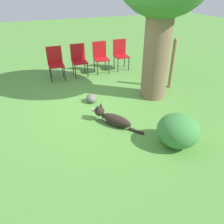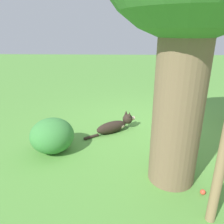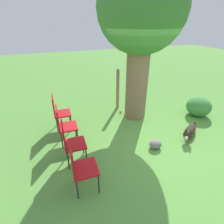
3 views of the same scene
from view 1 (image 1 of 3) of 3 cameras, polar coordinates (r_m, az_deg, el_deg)
The scene contains 10 objects.
ground_plane at distance 5.19m, azimuth -3.08°, elevation 1.64°, with size 30.00×30.00×0.00m, color #56933D.
dog at distance 4.45m, azimuth -0.06°, elevation -1.63°, with size 1.01×0.76×0.38m.
fence_post at distance 6.13m, azimuth 15.51°, elevation 12.07°, with size 0.10×0.10×1.33m.
red_chair_0 at distance 6.77m, azimuth -14.56°, elevation 12.69°, with size 0.44×0.46×0.95m.
red_chair_1 at distance 6.93m, azimuth -8.65°, elevation 13.72°, with size 0.44×0.46×0.95m.
red_chair_2 at distance 7.16m, azimuth -3.03°, elevation 14.57°, with size 0.44×0.46×0.95m.
red_chair_3 at distance 7.46m, azimuth 2.23°, elevation 15.23°, with size 0.44×0.46×0.95m.
tennis_ball at distance 6.17m, azimuth 11.41°, elevation 6.33°, with size 0.07×0.07×0.07m.
garden_rock at distance 5.33m, azimuth -5.43°, elevation 3.59°, with size 0.30×0.24×0.20m.
low_shrub at distance 3.99m, azimuth 16.85°, elevation -4.63°, with size 0.73×0.73×0.59m.
Camera 1 is at (4.30, -1.49, 2.50)m, focal length 35.00 mm.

